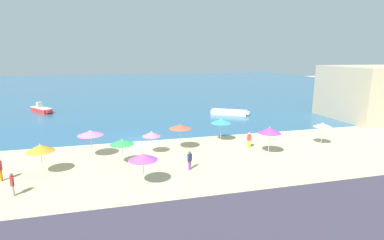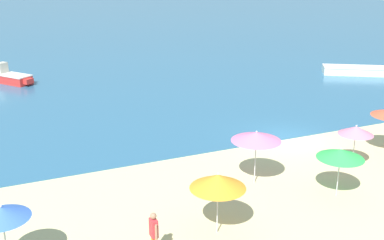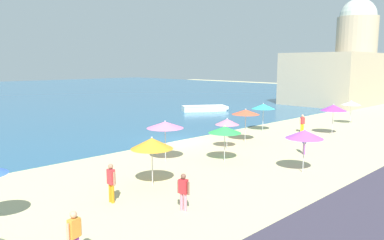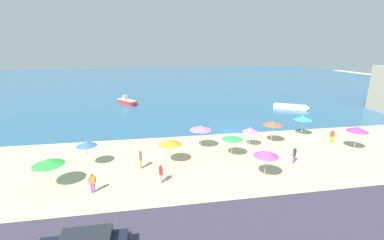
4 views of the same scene
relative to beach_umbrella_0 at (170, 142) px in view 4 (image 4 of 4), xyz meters
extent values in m
plane|color=#C9BE8B|center=(8.04, 7.21, -2.14)|extent=(160.00, 160.00, 0.00)
cube|color=#2A5C80|center=(8.04, 62.21, -2.12)|extent=(150.00, 110.00, 0.05)
cube|color=#373342|center=(8.04, -10.79, -2.11)|extent=(80.00, 8.00, 0.06)
cylinder|color=#B2B2B7|center=(0.00, 0.00, -1.18)|extent=(0.05, 0.05, 1.93)
cone|color=orange|center=(0.00, 0.00, 0.00)|extent=(2.10, 2.10, 0.53)
sphere|color=silver|center=(0.00, 0.00, 0.30)|extent=(0.08, 0.08, 0.08)
cylinder|color=#B2B2B7|center=(8.81, 2.72, -1.25)|extent=(0.05, 0.05, 1.79)
cone|color=#D17391|center=(8.81, 2.72, -0.20)|extent=(1.71, 1.71, 0.41)
sphere|color=silver|center=(8.81, 2.72, 0.03)|extent=(0.08, 0.08, 0.08)
cylinder|color=#B2B2B7|center=(11.64, 3.30, -1.05)|extent=(0.05, 0.05, 2.19)
cone|color=#D65436|center=(11.64, 3.30, 0.19)|extent=(2.14, 2.14, 0.37)
sphere|color=silver|center=(11.64, 3.30, 0.40)|extent=(0.08, 0.08, 0.08)
cylinder|color=#B2B2B7|center=(3.45, 3.10, -1.07)|extent=(0.05, 0.05, 2.15)
cone|color=pink|center=(3.45, 3.10, 0.15)|extent=(2.27, 2.27, 0.40)
sphere|color=silver|center=(3.45, 3.10, 0.38)|extent=(0.08, 0.08, 0.08)
cylinder|color=#B2B2B7|center=(-7.38, 0.65, -1.12)|extent=(0.05, 0.05, 2.03)
cone|color=blue|center=(-7.38, 0.65, 0.04)|extent=(1.83, 1.83, 0.39)
sphere|color=silver|center=(-7.38, 0.65, 0.26)|extent=(0.08, 0.08, 0.08)
cylinder|color=#B2B2B7|center=(6.10, 0.59, -1.22)|extent=(0.05, 0.05, 1.84)
cone|color=green|center=(6.10, 0.59, -0.15)|extent=(2.03, 2.03, 0.40)
sphere|color=silver|center=(6.10, 0.59, 0.08)|extent=(0.08, 0.08, 0.08)
cylinder|color=#B2B2B7|center=(16.41, 5.04, -1.11)|extent=(0.05, 0.05, 2.07)
cone|color=teal|center=(16.41, 5.04, 0.10)|extent=(2.07, 2.07, 0.44)
sphere|color=silver|center=(16.41, 5.04, 0.35)|extent=(0.08, 0.08, 0.08)
cylinder|color=#B2B2B7|center=(7.42, -4.04, -1.15)|extent=(0.05, 0.05, 1.98)
cone|color=purple|center=(7.42, -4.04, 0.03)|extent=(2.06, 2.06, 0.47)
sphere|color=silver|center=(7.42, -4.04, 0.29)|extent=(0.08, 0.08, 0.08)
cylinder|color=#B2B2B7|center=(-9.47, -2.58, -1.19)|extent=(0.05, 0.05, 1.90)
cone|color=green|center=(-9.47, -2.58, -0.04)|extent=(2.32, 2.32, 0.50)
sphere|color=silver|center=(-9.47, -2.58, 0.24)|extent=(0.08, 0.08, 0.08)
cylinder|color=#B2B2B7|center=(19.34, -0.01, -1.09)|extent=(0.05, 0.05, 2.10)
cone|color=purple|center=(19.34, -0.01, 0.16)|extent=(2.12, 2.12, 0.51)
sphere|color=silver|center=(19.34, -0.01, 0.45)|extent=(0.08, 0.08, 0.08)
cylinder|color=orange|center=(-2.70, -0.48, -1.72)|extent=(0.14, 0.14, 0.84)
cylinder|color=orange|center=(-2.70, -0.66, -1.72)|extent=(0.14, 0.14, 0.84)
cube|color=#B93238|center=(-2.70, -0.57, -0.97)|extent=(0.23, 0.37, 0.66)
sphere|color=#9A6D54|center=(-2.70, -0.57, -0.51)|extent=(0.22, 0.22, 0.22)
cylinder|color=#9A6D54|center=(-2.70, -0.33, -1.02)|extent=(0.09, 0.09, 0.60)
cylinder|color=#9A6D54|center=(-2.69, -0.81, -1.02)|extent=(0.09, 0.09, 0.60)
cylinder|color=purple|center=(-6.05, -3.97, -1.76)|extent=(0.14, 0.14, 0.76)
cylinder|color=purple|center=(-6.22, -4.02, -1.76)|extent=(0.14, 0.14, 0.76)
cube|color=orange|center=(-6.13, -3.99, -1.08)|extent=(0.41, 0.31, 0.60)
sphere|color=tan|center=(-6.13, -3.99, -0.66)|extent=(0.22, 0.22, 0.22)
cylinder|color=tan|center=(-5.90, -3.93, -1.13)|extent=(0.09, 0.09, 0.54)
cylinder|color=tan|center=(-6.37, -4.06, -1.13)|extent=(0.09, 0.09, 0.54)
cylinder|color=purple|center=(11.21, -1.97, -1.77)|extent=(0.14, 0.14, 0.75)
cylinder|color=purple|center=(11.36, -1.86, -1.77)|extent=(0.14, 0.14, 0.75)
cube|color=navy|center=(11.28, -1.92, -1.09)|extent=(0.42, 0.39, 0.60)
sphere|color=brown|center=(11.28, -1.92, -0.66)|extent=(0.22, 0.22, 0.22)
cylinder|color=brown|center=(11.09, -2.06, -1.14)|extent=(0.09, 0.09, 0.54)
cylinder|color=brown|center=(11.48, -1.78, -1.14)|extent=(0.09, 0.09, 0.54)
cylinder|color=#D37D92|center=(-1.10, -3.34, -1.77)|extent=(0.14, 0.14, 0.75)
cylinder|color=#D37D92|center=(-1.05, -3.52, -1.77)|extent=(0.14, 0.14, 0.75)
cube|color=red|center=(-1.08, -3.43, -1.09)|extent=(0.31, 0.41, 0.59)
sphere|color=brown|center=(-1.08, -3.43, -0.67)|extent=(0.22, 0.22, 0.22)
cylinder|color=brown|center=(-1.14, -3.20, -1.14)|extent=(0.09, 0.09, 0.53)
cylinder|color=brown|center=(-1.01, -3.66, -1.14)|extent=(0.09, 0.09, 0.53)
cylinder|color=yellow|center=(18.35, 2.33, -1.77)|extent=(0.14, 0.14, 0.75)
cylinder|color=yellow|center=(18.52, 2.26, -1.77)|extent=(0.14, 0.14, 0.75)
cube|color=red|center=(18.43, 2.30, -1.10)|extent=(0.42, 0.34, 0.59)
sphere|color=tan|center=(18.43, 2.30, -0.67)|extent=(0.22, 0.22, 0.22)
cylinder|color=tan|center=(18.21, 2.39, -1.15)|extent=(0.09, 0.09, 0.53)
cylinder|color=tan|center=(18.66, 2.21, -1.15)|extent=(0.09, 0.09, 0.53)
cube|color=#1E2328|center=(-5.16, -10.52, -0.93)|extent=(2.48, 1.49, 0.50)
cylinder|color=black|center=(-3.88, -9.73, -1.76)|extent=(0.64, 0.22, 0.64)
cube|color=red|center=(-5.85, 27.45, -1.76)|extent=(3.84, 4.52, 0.67)
cube|color=red|center=(-4.35, 25.43, -1.69)|extent=(0.86, 0.80, 0.40)
cube|color=silver|center=(-5.85, 27.45, -1.38)|extent=(3.91, 4.57, 0.08)
cube|color=#B2AD9E|center=(-6.13, 27.82, -0.96)|extent=(1.00, 0.96, 0.93)
cube|color=silver|center=(22.52, 18.30, -1.79)|extent=(5.49, 4.26, 0.61)
cube|color=silver|center=(24.99, 16.80, -1.73)|extent=(0.88, 1.06, 0.36)
cube|color=silver|center=(22.52, 18.30, -1.44)|extent=(5.53, 4.33, 0.08)
camera|label=1|loc=(5.83, -24.01, 7.03)|focal=28.00mm
camera|label=2|loc=(-7.17, -14.20, 7.77)|focal=45.00mm
camera|label=3|loc=(-11.03, -14.23, 3.89)|focal=35.00mm
camera|label=4|loc=(-1.75, -21.89, 8.27)|focal=24.00mm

